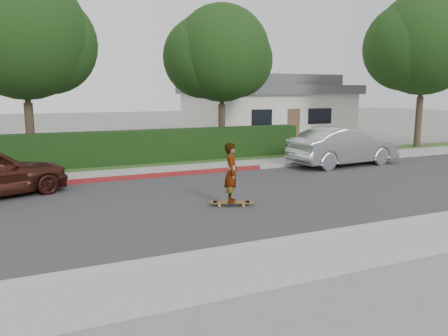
{
  "coord_description": "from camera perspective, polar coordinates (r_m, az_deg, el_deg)",
  "views": [
    {
      "loc": [
        -7.57,
        -11.46,
        3.13
      ],
      "look_at": [
        -2.56,
        -0.32,
        1.0
      ],
      "focal_mm": 35.0,
      "sensor_mm": 36.0,
      "label": 1
    }
  ],
  "objects": [
    {
      "name": "sidewalk_near",
      "position": [
        10.42,
        24.38,
        -8.16
      ],
      "size": [
        60.0,
        1.6,
        0.12
      ],
      "primitive_type": "cube",
      "color": "gray",
      "rests_on": "ground"
    },
    {
      "name": "hedge",
      "position": [
        19.36,
        -10.37,
        2.66
      ],
      "size": [
        15.0,
        1.0,
        1.5
      ],
      "primitive_type": "cube",
      "color": "black",
      "rests_on": "ground"
    },
    {
      "name": "tree_right",
      "position": [
        27.17,
        24.35,
        14.3
      ],
      "size": [
        6.32,
        5.6,
        8.56
      ],
      "color": "#33261C",
      "rests_on": "ground"
    },
    {
      "name": "ground",
      "position": [
        14.09,
        9.02,
        -3.08
      ],
      "size": [
        120.0,
        120.0,
        0.0
      ],
      "primitive_type": "plane",
      "color": "slate",
      "rests_on": "ground"
    },
    {
      "name": "curb_far",
      "position": [
        17.57,
        1.71,
        -0.13
      ],
      "size": [
        60.0,
        0.2,
        0.15
      ],
      "primitive_type": "cube",
      "color": "#9E9E99",
      "rests_on": "ground"
    },
    {
      "name": "tree_left",
      "position": [
        20.26,
        -24.8,
        15.05
      ],
      "size": [
        5.99,
        5.21,
        8.0
      ],
      "color": "#33261C",
      "rests_on": "ground"
    },
    {
      "name": "road",
      "position": [
        14.09,
        9.02,
        -3.06
      ],
      "size": [
        60.0,
        8.0,
        0.01
      ],
      "primitive_type": "cube",
      "color": "#2D2D30",
      "rests_on": "ground"
    },
    {
      "name": "car_silver",
      "position": [
        19.51,
        15.34,
        2.75
      ],
      "size": [
        5.14,
        2.11,
        1.66
      ],
      "primitive_type": "imported",
      "rotation": [
        0.0,
        0.0,
        1.64
      ],
      "color": "#AFB2B6",
      "rests_on": "ground"
    },
    {
      "name": "skateboarder",
      "position": [
        11.97,
        0.98,
        -0.62
      ],
      "size": [
        0.62,
        0.71,
        1.64
      ],
      "primitive_type": "imported",
      "rotation": [
        0.0,
        0.0,
        1.12
      ],
      "color": "white",
      "rests_on": "skateboard"
    },
    {
      "name": "curb_near",
      "position": [
        10.99,
        20.86,
        -6.91
      ],
      "size": [
        60.0,
        0.2,
        0.15
      ],
      "primitive_type": "cube",
      "color": "#9E9E99",
      "rests_on": "ground"
    },
    {
      "name": "house",
      "position": [
        31.58,
        5.4,
        7.96
      ],
      "size": [
        10.6,
        8.6,
        4.3
      ],
      "color": "beige",
      "rests_on": "ground"
    },
    {
      "name": "curb_red_section",
      "position": [
        16.07,
        -14.55,
        -1.39
      ],
      "size": [
        12.0,
        0.21,
        0.15
      ],
      "primitive_type": "cube",
      "color": "maroon",
      "rests_on": "ground"
    },
    {
      "name": "sidewalk_far",
      "position": [
        18.38,
        0.49,
        0.26
      ],
      "size": [
        60.0,
        1.6,
        0.12
      ],
      "primitive_type": "cube",
      "color": "gray",
      "rests_on": "ground"
    },
    {
      "name": "tree_center",
      "position": [
        22.62,
        -0.54,
        14.37
      ],
      "size": [
        5.66,
        4.84,
        7.44
      ],
      "color": "#33261C",
      "rests_on": "ground"
    },
    {
      "name": "skateboard",
      "position": [
        12.15,
        0.97,
        -4.51
      ],
      "size": [
        1.24,
        0.71,
        0.12
      ],
      "rotation": [
        0.0,
        0.0,
        -0.4
      ],
      "color": "gold",
      "rests_on": "ground"
    },
    {
      "name": "planting_strip",
      "position": [
        19.83,
        -1.44,
        0.94
      ],
      "size": [
        60.0,
        1.6,
        0.1
      ],
      "primitive_type": "cube",
      "color": "#2D4C1E",
      "rests_on": "ground"
    }
  ]
}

